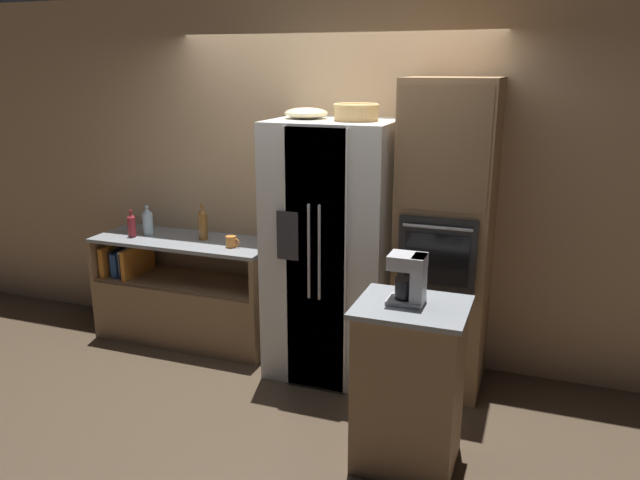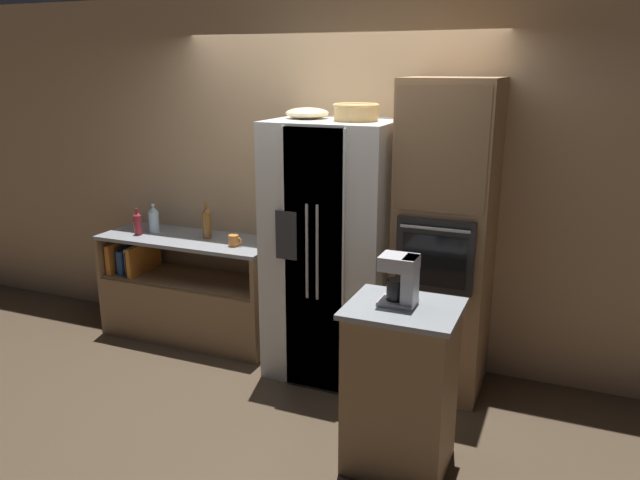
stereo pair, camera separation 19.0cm
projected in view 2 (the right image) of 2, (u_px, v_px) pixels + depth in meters
The scene contains 13 objects.
ground_plane at pixel (314, 366), 4.87m from camera, with size 20.00×20.00×0.00m, color #4C3D2D.
wall_back at pixel (336, 180), 4.89m from camera, with size 12.00×0.06×2.80m.
counter_left at pixel (190, 300), 5.35m from camera, with size 1.52×0.57×0.88m.
refrigerator at pixel (333, 250), 4.59m from camera, with size 0.88×0.79×1.90m.
wall_oven at pixel (445, 240), 4.31m from camera, with size 0.62×0.69×2.19m.
island_counter at pixel (401, 387), 3.55m from camera, with size 0.62×0.53×0.99m.
wicker_basket at pixel (356, 112), 4.23m from camera, with size 0.32×0.32×0.12m.
fruit_bowl at pixel (307, 113), 4.43m from camera, with size 0.31×0.31×0.08m.
bottle_tall at pixel (207, 222), 5.13m from camera, with size 0.07×0.07×0.31m.
bottle_short at pixel (154, 219), 5.32m from camera, with size 0.09×0.09×0.25m.
bottle_wide at pixel (138, 223), 5.25m from camera, with size 0.07×0.07×0.23m.
mug at pixel (234, 241), 4.93m from camera, with size 0.12×0.08×0.09m.
coffee_maker at pixel (402, 278), 3.40m from camera, with size 0.20×0.17×0.28m.
Camera 2 is at (1.75, -4.06, 2.27)m, focal length 35.00 mm.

